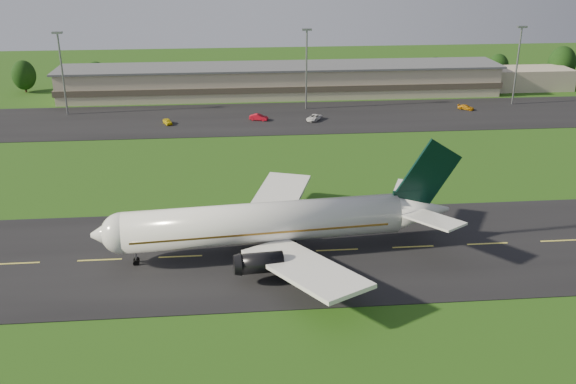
{
  "coord_description": "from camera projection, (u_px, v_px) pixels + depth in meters",
  "views": [
    {
      "loc": [
        -14.34,
        -80.32,
        41.43
      ],
      "look_at": [
        -6.26,
        8.0,
        6.0
      ],
      "focal_mm": 40.0,
      "sensor_mm": 36.0,
      "label": 1
    }
  ],
  "objects": [
    {
      "name": "airliner",
      "position": [
        270.0,
        223.0,
        88.39
      ],
      "size": [
        51.28,
        42.02,
        15.57
      ],
      "rotation": [
        0.0,
        0.0,
        0.09
      ],
      "color": "white",
      "rests_on": "ground"
    },
    {
      "name": "terminal",
      "position": [
        304.0,
        81.0,
        178.87
      ],
      "size": [
        145.0,
        16.0,
        8.4
      ],
      "color": "tan",
      "rests_on": "ground"
    },
    {
      "name": "light_mast_east",
      "position": [
        518.0,
        56.0,
        165.19
      ],
      "size": [
        2.4,
        1.2,
        20.35
      ],
      "color": "gray",
      "rests_on": "ground"
    },
    {
      "name": "light_mast_centre",
      "position": [
        307.0,
        59.0,
        160.54
      ],
      "size": [
        2.4,
        1.2,
        20.35
      ],
      "color": "gray",
      "rests_on": "ground"
    },
    {
      "name": "service_vehicle_d",
      "position": [
        466.0,
        107.0,
        164.12
      ],
      "size": [
        4.33,
        3.85,
        1.2
      ],
      "primitive_type": "imported",
      "rotation": [
        0.0,
        0.0,
        0.92
      ],
      "color": "#C47D0B",
      "rests_on": "apron"
    },
    {
      "name": "tree_line",
      "position": [
        403.0,
        69.0,
        189.92
      ],
      "size": [
        196.28,
        10.06,
        11.08
      ],
      "color": "black",
      "rests_on": "ground"
    },
    {
      "name": "light_mast_west",
      "position": [
        61.0,
        64.0,
        155.46
      ],
      "size": [
        2.4,
        1.2,
        20.35
      ],
      "color": "gray",
      "rests_on": "ground"
    },
    {
      "name": "taxiway",
      "position": [
        337.0,
        250.0,
        90.84
      ],
      "size": [
        220.0,
        30.0,
        0.1
      ],
      "primitive_type": "cube",
      "color": "black",
      "rests_on": "ground"
    },
    {
      "name": "service_vehicle_a",
      "position": [
        168.0,
        122.0,
        151.39
      ],
      "size": [
        2.81,
        4.08,
        1.29
      ],
      "primitive_type": "imported",
      "rotation": [
        0.0,
        0.0,
        0.38
      ],
      "color": "#D4BB0C",
      "rests_on": "apron"
    },
    {
      "name": "service_vehicle_b",
      "position": [
        259.0,
        117.0,
        154.58
      ],
      "size": [
        4.75,
        2.98,
        1.48
      ],
      "primitive_type": "imported",
      "rotation": [
        0.0,
        0.0,
        1.23
      ],
      "color": "#A80B1B",
      "rests_on": "apron"
    },
    {
      "name": "ground",
      "position": [
        337.0,
        251.0,
        90.86
      ],
      "size": [
        360.0,
        360.0,
        0.0
      ],
      "primitive_type": "plane",
      "color": "#254E13",
      "rests_on": "ground"
    },
    {
      "name": "service_vehicle_c",
      "position": [
        314.0,
        118.0,
        154.51
      ],
      "size": [
        4.71,
        5.37,
        1.38
      ],
      "primitive_type": "imported",
      "rotation": [
        0.0,
        0.0,
        -0.61
      ],
      "color": "silver",
      "rests_on": "apron"
    },
    {
      "name": "apron",
      "position": [
        290.0,
        117.0,
        157.42
      ],
      "size": [
        260.0,
        30.0,
        0.1
      ],
      "primitive_type": "cube",
      "color": "black",
      "rests_on": "ground"
    }
  ]
}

